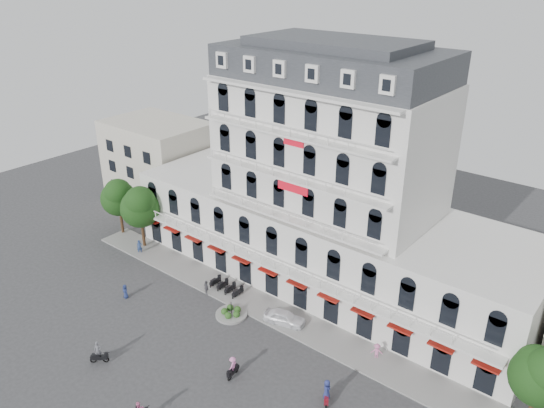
{
  "coord_description": "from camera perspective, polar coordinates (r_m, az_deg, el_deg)",
  "views": [
    {
      "loc": [
        27.55,
        -25.24,
        32.35
      ],
      "look_at": [
        -1.01,
        10.0,
        11.44
      ],
      "focal_mm": 35.0,
      "sensor_mm": 36.0,
      "label": 1
    }
  ],
  "objects": [
    {
      "name": "pedestrian_mid",
      "position": [
        57.12,
        -7.06,
        -8.92
      ],
      "size": [
        1.09,
        0.74,
        1.72
      ],
      "primitive_type": "imported",
      "rotation": [
        0.0,
        0.0,
        2.79
      ],
      "color": "#54535A",
      "rests_on": "ground"
    },
    {
      "name": "tree_west_outer",
      "position": [
        69.51,
        -16.2,
        0.85
      ],
      "size": [
        4.5,
        4.48,
        7.76
      ],
      "color": "#382314",
      "rests_on": "ground"
    },
    {
      "name": "tree_west_inner",
      "position": [
        65.34,
        -14.01,
        -0.12
      ],
      "size": [
        4.76,
        4.76,
        8.25
      ],
      "color": "#382314",
      "rests_on": "ground"
    },
    {
      "name": "tree_east_inner",
      "position": [
        44.6,
        26.99,
        -15.96
      ],
      "size": [
        4.4,
        4.37,
        7.57
      ],
      "color": "#382314",
      "rests_on": "ground"
    },
    {
      "name": "parked_car",
      "position": [
        52.76,
        1.36,
        -12.11
      ],
      "size": [
        4.44,
        2.75,
        1.41
      ],
      "primitive_type": "imported",
      "rotation": [
        0.0,
        0.0,
        1.85
      ],
      "color": "white",
      "rests_on": "ground"
    },
    {
      "name": "pedestrian_far",
      "position": [
        66.02,
        -14.05,
        -4.52
      ],
      "size": [
        0.73,
        0.78,
        1.79
      ],
      "primitive_type": "imported",
      "rotation": [
        0.0,
        0.0,
        0.96
      ],
      "color": "navy",
      "rests_on": "ground"
    },
    {
      "name": "ground",
      "position": [
        49.42,
        -6.67,
        -16.34
      ],
      "size": [
        120.0,
        120.0,
        0.0
      ],
      "primitive_type": "plane",
      "color": "#38383A",
      "rests_on": "ground"
    },
    {
      "name": "rider_east",
      "position": [
        44.91,
        5.91,
        -19.43
      ],
      "size": [
        1.1,
        1.5,
        2.27
      ],
      "rotation": [
        0.0,
        0.0,
        2.13
      ],
      "color": "maroon",
      "rests_on": "ground"
    },
    {
      "name": "parked_scooter_row",
      "position": [
        57.92,
        -4.92,
        -9.31
      ],
      "size": [
        4.4,
        1.8,
        1.1
      ],
      "primitive_type": null,
      "color": "black",
      "rests_on": "ground"
    },
    {
      "name": "pedestrian_right",
      "position": [
        49.64,
        11.2,
        -15.29
      ],
      "size": [
        1.19,
        0.99,
        1.59
      ],
      "primitive_type": "imported",
      "rotation": [
        0.0,
        0.0,
        3.61
      ],
      "color": "pink",
      "rests_on": "ground"
    },
    {
      "name": "rider_center",
      "position": [
        47.07,
        -4.23,
        -17.03
      ],
      "size": [
        0.74,
        1.69,
        2.01
      ],
      "rotation": [
        0.0,
        0.0,
        4.89
      ],
      "color": "black",
      "rests_on": "ground"
    },
    {
      "name": "rider_west",
      "position": [
        50.6,
        -18.17,
        -15.0
      ],
      "size": [
        1.35,
        1.26,
        2.22
      ],
      "rotation": [
        0.0,
        0.0,
        0.73
      ],
      "color": "black",
      "rests_on": "ground"
    },
    {
      "name": "sidewalk",
      "position": [
        54.52,
        0.17,
        -11.54
      ],
      "size": [
        53.0,
        4.0,
        0.16
      ],
      "primitive_type": "cube",
      "color": "gray",
      "rests_on": "ground"
    },
    {
      "name": "traffic_island",
      "position": [
        54.22,
        -4.39,
        -11.63
      ],
      "size": [
        3.2,
        3.2,
        1.6
      ],
      "color": "gray",
      "rests_on": "ground"
    },
    {
      "name": "main_building",
      "position": [
        55.94,
        5.97,
        1.01
      ],
      "size": [
        45.0,
        15.0,
        25.8
      ],
      "color": "silver",
      "rests_on": "ground"
    },
    {
      "name": "pedestrian_left",
      "position": [
        58.33,
        -15.5,
        -9.04
      ],
      "size": [
        0.84,
        0.61,
        1.57
      ],
      "primitive_type": "imported",
      "rotation": [
        0.0,
        0.0,
        -0.16
      ],
      "color": "navy",
      "rests_on": "ground"
    },
    {
      "name": "flank_building_west",
      "position": [
        77.8,
        -12.07,
        4.39
      ],
      "size": [
        14.0,
        10.0,
        12.0
      ],
      "primitive_type": "cube",
      "color": "beige",
      "rests_on": "ground"
    }
  ]
}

